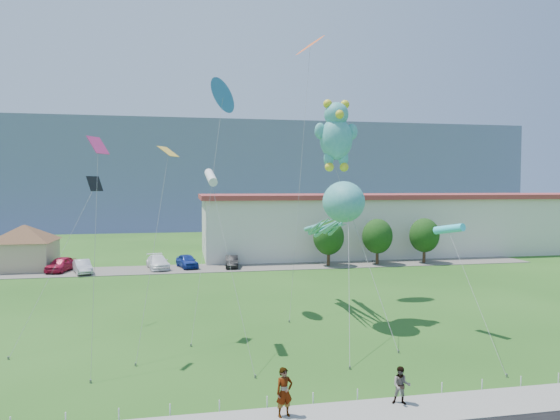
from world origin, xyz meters
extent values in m
plane|color=#234F16|center=(0.00, 0.00, 0.00)|extent=(160.00, 160.00, 0.00)
cube|color=gray|center=(0.00, -2.75, 0.05)|extent=(80.00, 2.50, 0.10)
cube|color=#59544C|center=(0.00, 35.00, 0.03)|extent=(70.00, 6.00, 0.06)
cube|color=slate|center=(0.00, 120.00, 12.50)|extent=(160.00, 50.00, 25.00)
cube|color=tan|center=(-24.00, 38.00, 1.60)|extent=(6.00, 6.00, 3.20)
pyramid|color=brown|center=(-24.00, 38.00, 4.10)|extent=(9.20, 9.20, 1.80)
cube|color=beige|center=(26.00, 44.00, 3.80)|extent=(60.00, 14.00, 7.60)
cube|color=#9A3332|center=(26.00, 44.00, 7.90)|extent=(61.00, 15.00, 0.60)
cylinder|color=white|center=(-11.00, -1.30, 0.25)|extent=(0.05, 0.05, 0.50)
cylinder|color=white|center=(-9.00, -1.30, 0.25)|extent=(0.05, 0.05, 0.50)
cylinder|color=white|center=(-7.00, -1.30, 0.25)|extent=(0.05, 0.05, 0.50)
cylinder|color=white|center=(-5.00, -1.30, 0.25)|extent=(0.05, 0.05, 0.50)
cylinder|color=white|center=(-3.00, -1.30, 0.25)|extent=(0.05, 0.05, 0.50)
cylinder|color=white|center=(-1.00, -1.30, 0.25)|extent=(0.05, 0.05, 0.50)
cylinder|color=white|center=(1.00, -1.30, 0.25)|extent=(0.05, 0.05, 0.50)
cylinder|color=white|center=(3.00, -1.30, 0.25)|extent=(0.05, 0.05, 0.50)
cylinder|color=white|center=(5.00, -1.30, 0.25)|extent=(0.05, 0.05, 0.50)
cylinder|color=white|center=(7.00, -1.30, 0.25)|extent=(0.05, 0.05, 0.50)
cylinder|color=white|center=(9.00, -1.30, 0.25)|extent=(0.05, 0.05, 0.50)
cylinder|color=white|center=(11.00, -1.30, 0.25)|extent=(0.05, 0.05, 0.50)
cylinder|color=#3F2B19|center=(10.00, 34.00, 1.10)|extent=(0.36, 0.36, 2.20)
ellipsoid|color=#14380F|center=(10.00, 34.00, 3.40)|extent=(3.60, 3.60, 4.14)
cylinder|color=#3F2B19|center=(16.00, 34.00, 1.10)|extent=(0.36, 0.36, 2.20)
ellipsoid|color=#14380F|center=(16.00, 34.00, 3.40)|extent=(3.60, 3.60, 4.14)
cylinder|color=#3F2B19|center=(22.00, 34.00, 1.10)|extent=(0.36, 0.36, 2.20)
ellipsoid|color=#14380F|center=(22.00, 34.00, 3.40)|extent=(3.60, 3.60, 4.14)
imported|color=gray|center=(-2.47, -2.38, 1.09)|extent=(0.81, 0.63, 1.97)
imported|color=gray|center=(2.62, -2.22, 0.90)|extent=(0.95, 0.85, 1.60)
imported|color=#B01536|center=(-19.69, 35.68, 0.84)|extent=(2.88, 4.88, 1.56)
imported|color=silver|center=(-17.15, 34.03, 0.77)|extent=(2.80, 4.55, 1.41)
imported|color=white|center=(-9.44, 35.57, 0.81)|extent=(3.08, 5.45, 1.49)
imported|color=navy|center=(-6.20, 35.76, 0.80)|extent=(2.88, 4.67, 1.49)
imported|color=black|center=(-1.17, 34.98, 0.72)|extent=(1.73, 4.10, 1.32)
ellipsoid|color=teal|center=(3.94, 9.85, 8.31)|extent=(2.71, 3.53, 2.71)
sphere|color=white|center=(3.46, 8.78, 8.60)|extent=(0.43, 0.43, 0.43)
sphere|color=white|center=(4.43, 8.78, 8.60)|extent=(0.43, 0.43, 0.43)
cylinder|color=slate|center=(1.86, 2.26, 0.08)|extent=(0.10, 0.10, 0.16)
cylinder|color=gray|center=(2.90, 5.55, 3.83)|extent=(2.11, 6.62, 7.37)
ellipsoid|color=teal|center=(4.00, 11.78, 12.60)|extent=(2.30, 1.96, 2.88)
sphere|color=teal|center=(4.00, 11.78, 14.29)|extent=(1.68, 1.68, 1.68)
sphere|color=yellow|center=(3.38, 11.78, 15.00)|extent=(0.62, 0.62, 0.62)
sphere|color=yellow|center=(4.62, 11.78, 15.00)|extent=(0.62, 0.62, 0.62)
sphere|color=yellow|center=(4.00, 11.07, 14.20)|extent=(0.62, 0.62, 0.62)
ellipsoid|color=teal|center=(2.85, 11.78, 13.14)|extent=(0.80, 0.57, 1.12)
ellipsoid|color=teal|center=(5.15, 11.78, 13.14)|extent=(0.80, 0.57, 1.12)
ellipsoid|color=teal|center=(3.47, 11.78, 11.28)|extent=(0.71, 0.62, 1.15)
ellipsoid|color=teal|center=(4.53, 11.78, 11.28)|extent=(0.71, 0.62, 1.15)
sphere|color=yellow|center=(3.47, 11.60, 10.66)|extent=(0.62, 0.62, 0.62)
sphere|color=yellow|center=(4.53, 11.60, 10.66)|extent=(0.62, 0.62, 0.62)
cylinder|color=slate|center=(5.35, 4.13, 0.08)|extent=(0.10, 0.10, 0.16)
cylinder|color=gray|center=(4.67, 7.95, 5.32)|extent=(1.37, 7.67, 10.33)
cube|color=#D52F70|center=(-10.78, 5.92, 11.49)|extent=(1.29, 1.29, 0.86)
cylinder|color=slate|center=(-10.82, 2.87, 0.08)|extent=(0.10, 0.10, 0.16)
cylinder|color=gray|center=(-10.80, 4.40, 5.72)|extent=(0.05, 3.07, 11.13)
cylinder|color=white|center=(-4.86, 7.36, 9.85)|extent=(0.50, 2.25, 0.87)
cylinder|color=slate|center=(-3.04, 2.02, 0.08)|extent=(0.10, 0.10, 0.16)
cylinder|color=gray|center=(-3.95, 4.69, 4.90)|extent=(1.84, 5.37, 9.50)
cylinder|color=#37DFF8|center=(10.07, 7.26, 6.63)|extent=(0.50, 2.25, 0.87)
cylinder|color=slate|center=(9.07, -0.17, 0.08)|extent=(0.10, 0.10, 0.16)
cylinder|color=gray|center=(9.57, 3.55, 3.30)|extent=(1.03, 7.44, 6.29)
cone|color=blue|center=(-3.56, 15.20, 15.96)|extent=(1.80, 1.33, 1.33)
cylinder|color=slate|center=(-6.07, 7.44, 0.08)|extent=(0.10, 0.10, 0.16)
cylinder|color=gray|center=(-4.82, 11.32, 7.96)|extent=(2.54, 7.79, 15.61)
cone|color=#FD591C|center=(4.00, 19.23, 21.10)|extent=(1.80, 1.33, 1.33)
cylinder|color=slate|center=(0.61, 11.39, 0.08)|extent=(0.10, 0.10, 0.16)
cylinder|color=gray|center=(2.31, 15.31, 10.53)|extent=(3.43, 7.87, 20.75)
cube|color=gold|center=(-7.32, 9.67, 11.45)|extent=(1.29, 1.29, 0.86)
cylinder|color=slate|center=(-8.93, 4.78, 0.08)|extent=(0.10, 0.10, 0.16)
cylinder|color=gray|center=(-8.13, 7.22, 5.71)|extent=(1.65, 4.92, 11.10)
cube|color=black|center=(-12.38, 14.12, 9.51)|extent=(1.29, 1.29, 0.86)
cylinder|color=slate|center=(-15.78, 7.08, 0.08)|extent=(0.10, 0.10, 0.16)
cylinder|color=gray|center=(-14.08, 10.60, 4.73)|extent=(3.43, 7.06, 9.16)
camera|label=1|loc=(-6.30, -21.63, 9.36)|focal=32.00mm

